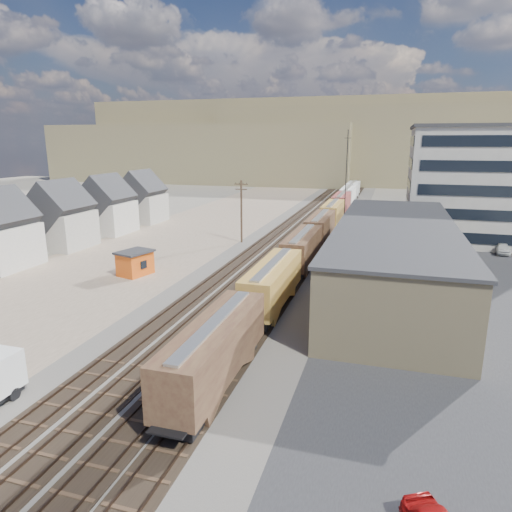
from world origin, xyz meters
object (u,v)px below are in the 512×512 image
(utility_pole_north, at_px, (241,210))
(freight_train, at_px, (327,219))
(parked_car_blue, at_px, (454,231))
(maintenance_shed, at_px, (135,263))

(utility_pole_north, bearing_deg, freight_train, 39.73)
(utility_pole_north, distance_m, parked_car_blue, 37.51)
(freight_train, bearing_deg, maintenance_shed, -121.40)
(maintenance_shed, bearing_deg, freight_train, 58.60)
(utility_pole_north, xyz_separation_m, parked_car_blue, (33.68, 15.89, -4.56))
(utility_pole_north, relative_size, parked_car_blue, 1.88)
(freight_train, height_order, parked_car_blue, freight_train)
(maintenance_shed, relative_size, parked_car_blue, 0.91)
(freight_train, bearing_deg, parked_car_blue, 14.83)
(utility_pole_north, xyz_separation_m, maintenance_shed, (-6.80, -21.07, -3.75))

